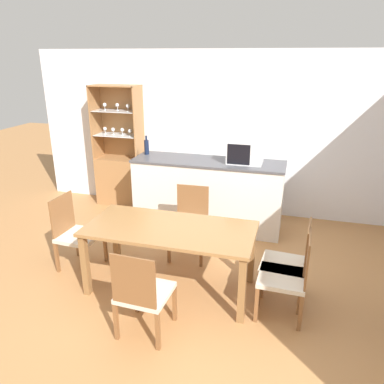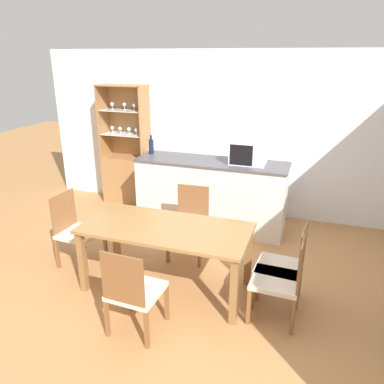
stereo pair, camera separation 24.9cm
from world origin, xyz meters
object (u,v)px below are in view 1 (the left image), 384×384
object	(u,v)px
display_cabinet	(121,171)
dining_chair_side_right_far	(289,263)
dining_chair_head_far	(190,224)
dining_chair_side_left_far	(76,233)
dining_table	(170,235)
dining_chair_head_near	(143,293)
microwave	(245,152)
dining_chair_side_right_near	(288,276)
wine_bottle	(147,147)

from	to	relation	value
display_cabinet	dining_chair_side_right_far	size ratio (longest dim) A/B	2.23
dining_chair_head_far	dining_chair_side_right_far	bearing A→B (deg)	150.27
display_cabinet	dining_chair_side_left_far	world-z (taller)	display_cabinet
display_cabinet	dining_chair_head_far	size ratio (longest dim) A/B	2.23
dining_table	dining_chair_head_near	world-z (taller)	dining_chair_head_near
dining_chair_side_right_far	dining_chair_side_left_far	distance (m)	2.49
dining_chair_head_far	dining_chair_side_left_far	size ratio (longest dim) A/B	1.00
dining_table	dining_chair_side_left_far	size ratio (longest dim) A/B	2.00
dining_chair_head_far	microwave	world-z (taller)	microwave
dining_chair_head_far	dining_chair_side_left_far	world-z (taller)	same
microwave	display_cabinet	bearing A→B (deg)	167.15
dining_chair_side_right_near	wine_bottle	xyz separation A→B (m)	(-2.23, 1.92, 0.70)
microwave	dining_chair_side_right_far	bearing A→B (deg)	-65.91
dining_chair_side_left_far	dining_chair_side_right_far	bearing A→B (deg)	93.08
display_cabinet	dining_chair_head_far	distance (m)	2.20
dining_table	dining_chair_side_left_far	xyz separation A→B (m)	(-1.25, 0.13, -0.21)
dining_chair_side_right_near	microwave	xyz separation A→B (m)	(-0.71, 1.84, 0.74)
display_cabinet	dining_chair_head_near	size ratio (longest dim) A/B	2.23
dining_chair_side_right_near	dining_chair_side_left_far	bearing A→B (deg)	86.00
dining_chair_side_right_near	microwave	distance (m)	2.11
dining_chair_head_far	dining_chair_side_right_near	world-z (taller)	same
dining_chair_side_left_far	display_cabinet	bearing A→B (deg)	-165.60
wine_bottle	microwave	bearing A→B (deg)	-3.10
display_cabinet	dining_chair_side_right_near	xyz separation A→B (m)	(2.90, -2.34, -0.13)
dining_table	wine_bottle	distance (m)	2.10
dining_chair_head_far	display_cabinet	bearing A→B (deg)	-43.54
dining_table	microwave	size ratio (longest dim) A/B	3.68
dining_chair_head_near	dining_chair_side_left_far	bearing A→B (deg)	146.91
dining_chair_side_right_far	microwave	world-z (taller)	microwave
dining_chair_head_far	dining_chair_side_left_far	bearing A→B (deg)	24.75
dining_table	microwave	xyz separation A→B (m)	(0.53, 1.71, 0.54)
dining_table	wine_bottle	xyz separation A→B (m)	(-0.98, 1.79, 0.50)
dining_chair_side_right_near	dining_chair_head_near	bearing A→B (deg)	119.01
dining_chair_side_right_near	dining_chair_head_far	bearing A→B (deg)	56.25
dining_chair_side_right_far	wine_bottle	xyz separation A→B (m)	(-2.23, 1.67, 0.70)
dining_chair_head_far	dining_chair_head_near	xyz separation A→B (m)	(-0.00, -1.53, 0.00)
dining_table	display_cabinet	bearing A→B (deg)	126.84
dining_chair_head_near	wine_bottle	bearing A→B (deg)	113.62
display_cabinet	dining_table	distance (m)	2.76
display_cabinet	wine_bottle	size ratio (longest dim) A/B	6.99
dining_table	dining_chair_head_far	size ratio (longest dim) A/B	2.00
dining_table	dining_chair_side_right_far	world-z (taller)	dining_chair_side_right_far
dining_chair_side_right_near	dining_chair_side_left_far	distance (m)	2.50
dining_chair_side_right_far	microwave	xyz separation A→B (m)	(-0.71, 1.59, 0.74)
dining_chair_side_left_far	microwave	size ratio (longest dim) A/B	1.84
dining_chair_head_far	dining_chair_head_near	world-z (taller)	same
dining_chair_head_far	wine_bottle	size ratio (longest dim) A/B	3.13
dining_chair_side_left_far	microwave	bearing A→B (deg)	134.88
dining_chair_side_right_near	wine_bottle	distance (m)	3.02
dining_chair_head_far	microwave	xyz separation A→B (m)	(0.54, 0.95, 0.74)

